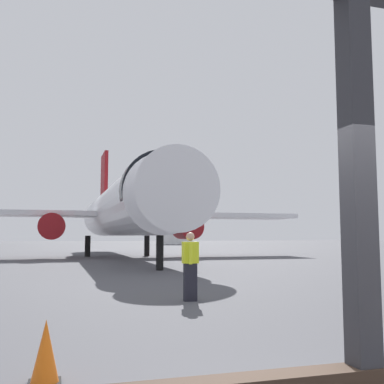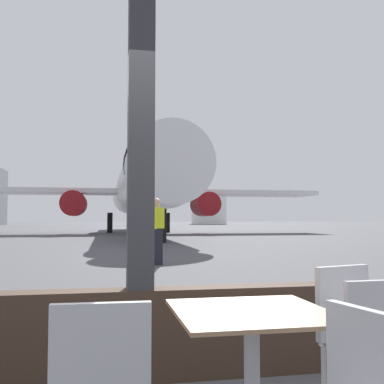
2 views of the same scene
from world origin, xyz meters
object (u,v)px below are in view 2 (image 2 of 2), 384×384
fuel_storage_tank (209,208)px  ground_crew_worker (156,230)px  cafe_chair_window_left (101,384)px  dining_table (252,376)px  cafe_chair_aisle_right (356,332)px  airplane (142,188)px

fuel_storage_tank → ground_crew_worker: bearing=-104.1°
cafe_chair_window_left → fuel_storage_tank: size_ratio=0.12×
dining_table → ground_crew_worker: (0.60, 9.60, 0.47)m
cafe_chair_aisle_right → airplane: (1.39, 33.02, 3.05)m
cafe_chair_aisle_right → ground_crew_worker: 9.37m
cafe_chair_window_left → airplane: (2.84, 33.49, 3.09)m
airplane → ground_crew_worker: bearing=-93.6°
cafe_chair_window_left → fuel_storage_tank: fuel_storage_tank is taller
dining_table → cafe_chair_window_left: bearing=-162.3°
dining_table → cafe_chair_aisle_right: cafe_chair_aisle_right is taller
cafe_chair_window_left → fuel_storage_tank: bearing=76.6°
airplane → fuel_storage_tank: 57.27m
cafe_chair_window_left → cafe_chair_aisle_right: bearing=17.9°
dining_table → ground_crew_worker: bearing=86.4°
cafe_chair_aisle_right → fuel_storage_tank: size_ratio=0.13×
dining_table → airplane: 33.47m
dining_table → fuel_storage_tank: 89.93m
cafe_chair_window_left → airplane: size_ratio=0.03×
fuel_storage_tank → cafe_chair_aisle_right: bearing=-102.6°
cafe_chair_window_left → ground_crew_worker: (1.34, 9.83, 0.37)m
cafe_chair_window_left → airplane: bearing=85.1°
airplane → fuel_storage_tank: (18.10, 54.33, -0.39)m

